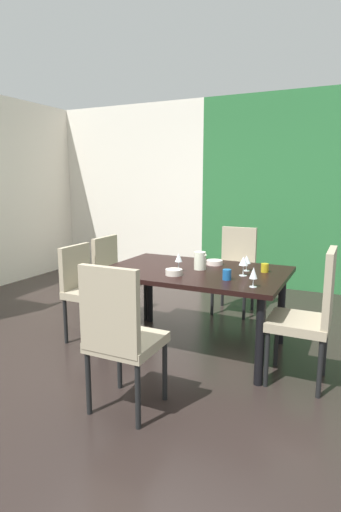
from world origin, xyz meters
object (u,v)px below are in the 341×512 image
at_px(chair_head_near, 120,333).
at_px(pitcher_south, 200,261).
at_px(wine_glass_near_window, 179,258).
at_px(serving_bowl_west, 215,262).
at_px(chair_left_near, 86,286).
at_px(chair_left_far, 115,274).
at_px(wine_glass_left, 254,273).
at_px(chair_right_near, 311,311).
at_px(cup_rear, 227,275).
at_px(wine_glass_front, 247,260).
at_px(chair_head_far, 236,265).
at_px(serving_bowl_right, 174,272).
at_px(cup_north, 265,268).
at_px(dining_table, 195,278).
at_px(wine_glass_corner, 243,261).

height_order(chair_head_near, pitcher_south, chair_head_near).
bearing_deg(wine_glass_near_window, serving_bowl_west, 65.33).
distance_m(chair_left_near, wine_glass_near_window, 1.00).
relative_size(chair_left_far, wine_glass_left, 6.11).
xyz_separation_m(chair_head_near, chair_left_near, (-1.00, 0.96, -0.04)).
height_order(chair_right_near, serving_bowl_west, chair_right_near).
bearing_deg(pitcher_south, cup_rear, -38.24).
bearing_deg(chair_left_near, wine_glass_front, 105.60).
distance_m(chair_head_far, wine_glass_left, 1.72).
height_order(wine_glass_near_window, serving_bowl_right, wine_glass_near_window).
relative_size(wine_glass_front, pitcher_south, 0.87).
height_order(chair_head_far, chair_left_near, chair_head_far).
bearing_deg(chair_right_near, cup_north, 46.33).
relative_size(chair_left_far, cup_rear, 10.96).
bearing_deg(chair_left_near, chair_head_near, 46.22).
xyz_separation_m(chair_right_near, wine_glass_front, (-0.61, 0.41, 0.27)).
distance_m(chair_head_near, chair_right_near, 1.45).
distance_m(chair_left_near, wine_glass_front, 1.56).
bearing_deg(wine_glass_front, serving_bowl_right, -140.61).
height_order(serving_bowl_right, cup_rear, cup_rear).
height_order(wine_glass_left, serving_bowl_right, wine_glass_left).
bearing_deg(chair_head_near, wine_glass_left, 52.25).
bearing_deg(cup_rear, chair_right_near, -1.76).
height_order(chair_left_far, pitcher_south, chair_left_far).
distance_m(cup_rear, pitcher_south, 0.44).
bearing_deg(chair_head_near, wine_glass_front, 71.18).
bearing_deg(serving_bowl_west, wine_glass_front, -21.01).
bearing_deg(chair_head_near, chair_left_far, 124.30).
bearing_deg(wine_glass_near_window, chair_left_near, -172.23).
height_order(chair_left_far, serving_bowl_west, chair_left_far).
distance_m(chair_head_near, wine_glass_near_window, 1.13).
height_order(chair_right_near, wine_glass_left, chair_right_near).
distance_m(wine_glass_front, serving_bowl_right, 0.68).
xyz_separation_m(chair_right_near, cup_north, (-0.45, 0.43, 0.20)).
xyz_separation_m(dining_table, chair_head_near, (-0.03, -1.22, -0.09)).
distance_m(wine_glass_front, wine_glass_left, 0.56).
xyz_separation_m(chair_left_near, wine_glass_front, (1.47, 0.41, 0.31)).
height_order(dining_table, cup_north, cup_north).
xyz_separation_m(chair_head_far, chair_right_near, (1.02, -1.47, 0.02)).
xyz_separation_m(cup_rear, pitcher_south, (-0.34, 0.27, 0.04)).
xyz_separation_m(serving_bowl_right, pitcher_south, (0.12, 0.31, 0.06)).
bearing_deg(chair_left_near, dining_table, 103.89).
bearing_deg(chair_right_near, chair_left_near, 90.00).
relative_size(chair_head_near, serving_bowl_west, 6.62).
bearing_deg(pitcher_south, chair_left_far, 168.25).
distance_m(chair_right_near, serving_bowl_right, 1.15).
relative_size(chair_left_far, wine_glass_near_window, 5.63).
bearing_deg(wine_glass_corner, chair_head_near, -112.67).
bearing_deg(chair_left_near, chair_left_far, -179.79).
relative_size(chair_head_far, serving_bowl_west, 6.40).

